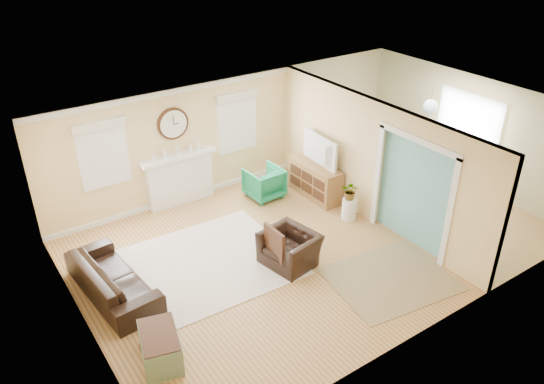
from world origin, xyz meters
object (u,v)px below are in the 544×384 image
Objects in this scene: green_chair at (264,183)px; credenza at (315,180)px; dining_table at (413,177)px; sofa at (113,279)px; eames_chair at (290,248)px.

credenza is (0.96, -0.63, 0.05)m from green_chair.
credenza is 2.35m from dining_table.
sofa is 1.22× the size of dining_table.
green_chair is 3.49m from dining_table.
eames_chair is at bearing 114.97° from dining_table.
dining_table is (2.10, -1.03, -0.09)m from credenza.
green_chair is 1.15m from credenza.
eames_chair is 2.60m from green_chair.
sofa is 7.11m from dining_table.
sofa is 3.17m from eames_chair.
green_chair is (4.04, 1.41, 0.03)m from sofa.
credenza is (5.00, 0.78, 0.08)m from sofa.
credenza is (1.99, 1.76, 0.08)m from eames_chair.
eames_chair is (3.02, -0.98, 0.00)m from sofa.
dining_table is (3.07, -1.66, -0.04)m from green_chair.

